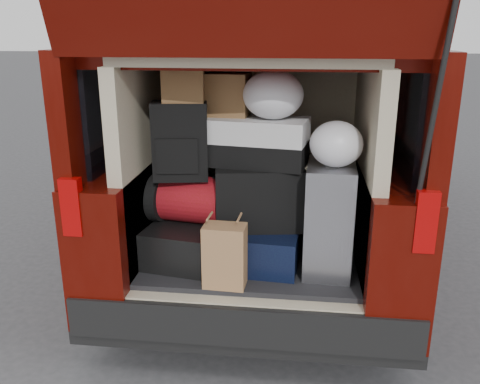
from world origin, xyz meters
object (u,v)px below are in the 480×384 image
object	(u,v)px
navy_hardshell	(264,244)
backpack	(180,141)
red_duffel	(189,199)
twotone_duffel	(254,141)
silver_roller	(329,218)
black_hardshell	(190,239)
black_soft_case	(259,196)
kraft_bag	(225,256)

from	to	relation	value
navy_hardshell	backpack	bearing A→B (deg)	-173.82
red_duffel	twotone_duffel	world-z (taller)	twotone_duffel
navy_hardshell	red_duffel	xyz separation A→B (m)	(-0.45, 0.03, 0.25)
silver_roller	backpack	distance (m)	0.94
black_hardshell	red_duffel	bearing A→B (deg)	106.50
black_hardshell	black_soft_case	bearing A→B (deg)	10.41
silver_roller	black_soft_case	bearing A→B (deg)	173.08
black_hardshell	twotone_duffel	world-z (taller)	twotone_duffel
navy_hardshell	kraft_bag	xyz separation A→B (m)	(-0.19, -0.32, 0.06)
navy_hardshell	backpack	distance (m)	0.78
kraft_bag	backpack	bearing A→B (deg)	136.70
kraft_bag	red_duffel	size ratio (longest dim) A/B	0.81
silver_roller	red_duffel	xyz separation A→B (m)	(-0.82, 0.08, 0.05)
navy_hardshell	silver_roller	size ratio (longest dim) A/B	0.81
red_duffel	kraft_bag	bearing A→B (deg)	-43.31
kraft_bag	navy_hardshell	bearing A→B (deg)	62.80
red_duffel	backpack	size ratio (longest dim) A/B	0.98
red_duffel	twotone_duffel	bearing A→B (deg)	15.03
kraft_bag	red_duffel	xyz separation A→B (m)	(-0.27, 0.35, 0.19)
kraft_bag	red_duffel	distance (m)	0.48
red_duffel	twotone_duffel	xyz separation A→B (m)	(0.38, 0.04, 0.35)
black_hardshell	kraft_bag	size ratio (longest dim) A/B	1.64
twotone_duffel	black_hardshell	bearing A→B (deg)	-162.82
silver_roller	backpack	size ratio (longest dim) A/B	1.43
backpack	twotone_duffel	world-z (taller)	backpack
black_hardshell	kraft_bag	xyz separation A→B (m)	(0.26, -0.33, 0.06)
kraft_bag	black_soft_case	world-z (taller)	black_soft_case
navy_hardshell	silver_roller	bearing A→B (deg)	-2.86
red_duffel	black_soft_case	distance (m)	0.42
kraft_bag	backpack	distance (m)	0.70
black_hardshell	backpack	bearing A→B (deg)	-128.81
black_soft_case	kraft_bag	bearing A→B (deg)	-123.05
black_hardshell	kraft_bag	bearing A→B (deg)	-42.40
kraft_bag	backpack	xyz separation A→B (m)	(-0.29, 0.31, 0.55)
black_hardshell	black_soft_case	size ratio (longest dim) A/B	1.13
navy_hardshell	silver_roller	world-z (taller)	silver_roller
navy_hardshell	red_duffel	size ratio (longest dim) A/B	1.18
black_soft_case	twotone_duffel	bearing A→B (deg)	117.05
backpack	black_hardshell	bearing A→B (deg)	32.03
black_hardshell	backpack	xyz separation A→B (m)	(-0.03, -0.03, 0.61)
silver_roller	navy_hardshell	bearing A→B (deg)	175.49
silver_roller	backpack	xyz separation A→B (m)	(-0.85, 0.03, 0.41)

